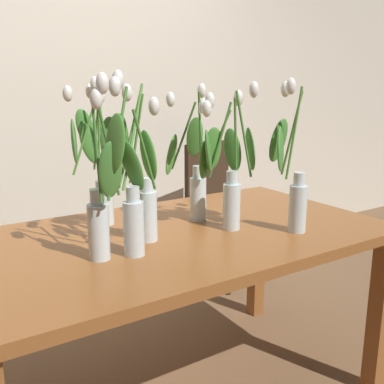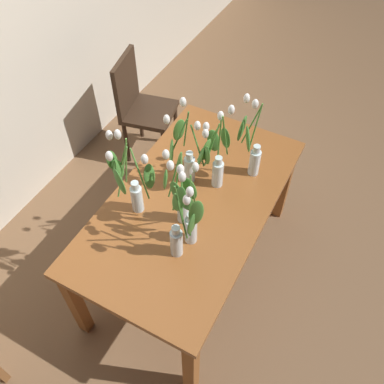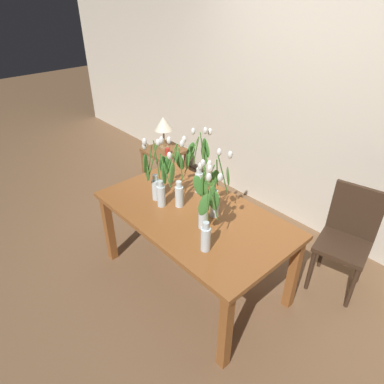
{
  "view_description": "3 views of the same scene",
  "coord_description": "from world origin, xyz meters",
  "views": [
    {
      "loc": [
        -0.8,
        -1.35,
        1.26
      ],
      "look_at": [
        0.01,
        -0.07,
        0.91
      ],
      "focal_mm": 40.19,
      "sensor_mm": 36.0,
      "label": 1
    },
    {
      "loc": [
        -1.37,
        -0.73,
        2.66
      ],
      "look_at": [
        -0.06,
        -0.04,
        0.9
      ],
      "focal_mm": 38.69,
      "sensor_mm": 36.0,
      "label": 2
    },
    {
      "loc": [
        1.65,
        -1.5,
        2.32
      ],
      "look_at": [
        0.04,
        -0.05,
        0.97
      ],
      "focal_mm": 31.95,
      "sensor_mm": 36.0,
      "label": 3
    }
  ],
  "objects": [
    {
      "name": "tulip_vase_3",
      "position": [
        -0.18,
        -0.03,
        0.96
      ],
      "size": [
        0.17,
        0.22,
        0.59
      ],
      "color": "silver",
      "rests_on": "dining_table"
    },
    {
      "name": "tulip_vase_4",
      "position": [
        0.19,
        -0.06,
        0.96
      ],
      "size": [
        0.26,
        0.17,
        0.56
      ],
      "color": "silver",
      "rests_on": "dining_table"
    },
    {
      "name": "side_table",
      "position": [
        -1.43,
        0.82,
        0.43
      ],
      "size": [
        0.44,
        0.44,
        0.55
      ],
      "color": "brown",
      "rests_on": "ground"
    },
    {
      "name": "tulip_vase_5",
      "position": [
        0.37,
        -0.21,
        0.93
      ],
      "size": [
        0.14,
        0.16,
        0.57
      ],
      "color": "silver",
      "rests_on": "dining_table"
    },
    {
      "name": "tulip_vase_6",
      "position": [
        -0.34,
        -0.11,
        0.93
      ],
      "size": [
        0.14,
        0.18,
        0.57
      ],
      "color": "silver",
      "rests_on": "dining_table"
    },
    {
      "name": "pillar_candle",
      "position": [
        -1.29,
        0.76,
        0.59
      ],
      "size": [
        0.06,
        0.06,
        0.07
      ],
      "primitive_type": "cylinder",
      "color": "#B72D23",
      "rests_on": "side_table"
    },
    {
      "name": "room_wall_rear",
      "position": [
        0.0,
        1.51,
        1.35
      ],
      "size": [
        9.0,
        0.1,
        2.7
      ],
      "primitive_type": "cube",
      "color": "beige",
      "rests_on": "ground"
    },
    {
      "name": "tulip_vase_2",
      "position": [
        -0.25,
        -0.13,
        0.93
      ],
      "size": [
        0.24,
        0.22,
        0.58
      ],
      "color": "silver",
      "rests_on": "dining_table"
    },
    {
      "name": "dining_chair",
      "position": [
        0.86,
        0.94,
        0.52
      ],
      "size": [
        0.48,
        0.48,
        0.93
      ],
      "color": "#382619",
      "rests_on": "ground"
    },
    {
      "name": "tulip_vase_0",
      "position": [
        -0.22,
        0.25,
        0.98
      ],
      "size": [
        0.17,
        0.27,
        0.58
      ],
      "color": "silver",
      "rests_on": "dining_table"
    },
    {
      "name": "table_lamp",
      "position": [
        -1.45,
        0.84,
        0.86
      ],
      "size": [
        0.22,
        0.22,
        0.4
      ],
      "color": "olive",
      "rests_on": "side_table"
    },
    {
      "name": "dining_table",
      "position": [
        0.0,
        0.0,
        0.65
      ],
      "size": [
        1.6,
        0.9,
        0.74
      ],
      "color": "brown",
      "rests_on": "ground"
    },
    {
      "name": "tulip_vase_1",
      "position": [
        0.14,
        0.1,
        0.94
      ],
      "size": [
        0.22,
        0.28,
        0.56
      ],
      "color": "silver",
      "rests_on": "dining_table"
    },
    {
      "name": "ground_plane",
      "position": [
        0.0,
        0.0,
        0.0
      ],
      "size": [
        18.0,
        18.0,
        0.0
      ],
      "primitive_type": "plane",
      "color": "brown"
    }
  ]
}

